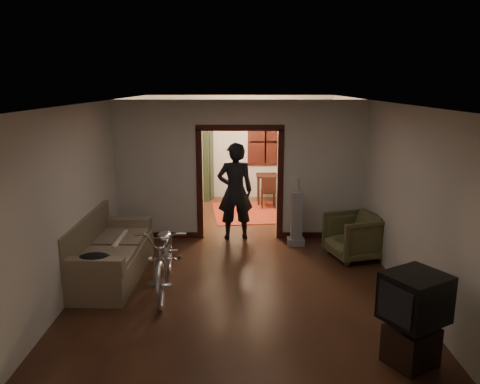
{
  "coord_description": "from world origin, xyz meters",
  "views": [
    {
      "loc": [
        -0.01,
        -8.49,
        3.11
      ],
      "look_at": [
        0.0,
        -0.3,
        1.2
      ],
      "focal_mm": 35.0,
      "sensor_mm": 36.0,
      "label": 1
    }
  ],
  "objects_px": {
    "sofa": "(109,247)",
    "bicycle": "(165,255)",
    "person": "(235,191)",
    "desk": "(276,189)",
    "locker": "(194,165)",
    "armchair": "(354,236)"
  },
  "relations": [
    {
      "from": "armchair",
      "to": "locker",
      "type": "relative_size",
      "value": 0.48
    },
    {
      "from": "locker",
      "to": "person",
      "type": "bearing_deg",
      "value": -58.97
    },
    {
      "from": "locker",
      "to": "desk",
      "type": "bearing_deg",
      "value": 0.26
    },
    {
      "from": "person",
      "to": "locker",
      "type": "height_order",
      "value": "person"
    },
    {
      "from": "sofa",
      "to": "bicycle",
      "type": "relative_size",
      "value": 1.08
    },
    {
      "from": "armchair",
      "to": "desk",
      "type": "distance_m",
      "value": 4.14
    },
    {
      "from": "bicycle",
      "to": "desk",
      "type": "relative_size",
      "value": 2.02
    },
    {
      "from": "sofa",
      "to": "desk",
      "type": "relative_size",
      "value": 2.17
    },
    {
      "from": "bicycle",
      "to": "person",
      "type": "relative_size",
      "value": 1.04
    },
    {
      "from": "sofa",
      "to": "bicycle",
      "type": "height_order",
      "value": "bicycle"
    },
    {
      "from": "sofa",
      "to": "armchair",
      "type": "relative_size",
      "value": 2.48
    },
    {
      "from": "armchair",
      "to": "desk",
      "type": "height_order",
      "value": "armchair"
    },
    {
      "from": "sofa",
      "to": "person",
      "type": "height_order",
      "value": "person"
    },
    {
      "from": "desk",
      "to": "locker",
      "type": "bearing_deg",
      "value": 177.95
    },
    {
      "from": "bicycle",
      "to": "desk",
      "type": "bearing_deg",
      "value": 64.36
    },
    {
      "from": "sofa",
      "to": "armchair",
      "type": "height_order",
      "value": "sofa"
    },
    {
      "from": "desk",
      "to": "person",
      "type": "bearing_deg",
      "value": -100.11
    },
    {
      "from": "person",
      "to": "armchair",
      "type": "bearing_deg",
      "value": 144.28
    },
    {
      "from": "sofa",
      "to": "person",
      "type": "xyz_separation_m",
      "value": [
        2.04,
        1.97,
        0.48
      ]
    },
    {
      "from": "armchair",
      "to": "bicycle",
      "type": "bearing_deg",
      "value": -84.72
    },
    {
      "from": "bicycle",
      "to": "locker",
      "type": "height_order",
      "value": "locker"
    },
    {
      "from": "armchair",
      "to": "locker",
      "type": "distance_m",
      "value": 5.57
    }
  ]
}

